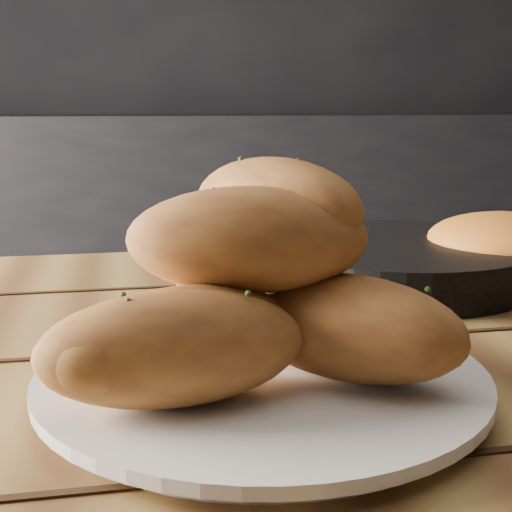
{
  "coord_description": "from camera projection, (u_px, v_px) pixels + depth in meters",
  "views": [
    {
      "loc": [
        -0.38,
        -1.05,
        0.94
      ],
      "look_at": [
        -0.29,
        -0.6,
        0.84
      ],
      "focal_mm": 50.0,
      "sensor_mm": 36.0,
      "label": 1
    }
  ],
  "objects": [
    {
      "name": "table",
      "position": [
        457.0,
        498.0,
        0.52
      ],
      "size": [
        1.53,
        0.99,
        0.75
      ],
      "color": "olive",
      "rests_on": "ground"
    },
    {
      "name": "bowl",
      "position": [
        506.0,
        251.0,
        0.77
      ],
      "size": [
        0.2,
        0.2,
        0.07
      ],
      "color": "white",
      "rests_on": "table"
    },
    {
      "name": "back_wall",
      "position": [
        205.0,
        2.0,
        2.92
      ],
      "size": [
        4.0,
        0.04,
        2.7
      ],
      "primitive_type": "cube",
      "color": "black",
      "rests_on": "ground"
    },
    {
      "name": "plate",
      "position": [
        262.0,
        381.0,
        0.47
      ],
      "size": [
        0.3,
        0.3,
        0.02
      ],
      "color": "white",
      "rests_on": "table"
    },
    {
      "name": "counter",
      "position": [
        218.0,
        231.0,
        2.82
      ],
      "size": [
        2.8,
        0.6,
        0.9
      ],
      "primitive_type": "cube",
      "color": "black",
      "rests_on": "ground"
    },
    {
      "name": "skillet",
      "position": [
        397.0,
        261.0,
        0.77
      ],
      "size": [
        0.41,
        0.29,
        0.05
      ],
      "color": "black",
      "rests_on": "table"
    },
    {
      "name": "bread_rolls",
      "position": [
        245.0,
        293.0,
        0.45
      ],
      "size": [
        0.27,
        0.24,
        0.14
      ],
      "color": "#B37931",
      "rests_on": "plate"
    }
  ]
}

